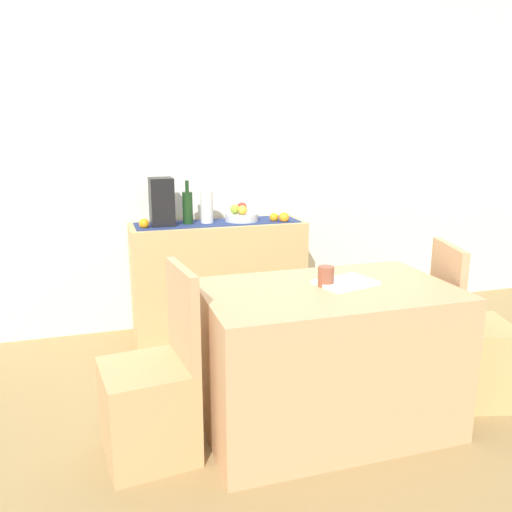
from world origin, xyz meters
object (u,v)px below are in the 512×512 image
at_px(ceramic_vase, 207,207).
at_px(coffee_cup, 326,276).
at_px(dining_table, 326,358).
at_px(sideboard_console, 219,278).
at_px(chair_near_window, 152,402).
at_px(coffee_maker, 162,202).
at_px(wine_bottle, 188,207).
at_px(open_book, 346,283).
at_px(fruit_bowl, 242,217).
at_px(chair_by_corner, 469,355).

distance_m(ceramic_vase, coffee_cup, 1.43).
bearing_deg(dining_table, sideboard_console, 98.96).
height_order(dining_table, chair_near_window, chair_near_window).
distance_m(sideboard_console, coffee_maker, 0.71).
relative_size(wine_bottle, coffee_cup, 3.15).
distance_m(open_book, chair_near_window, 1.10).
bearing_deg(sideboard_console, coffee_maker, 180.00).
relative_size(fruit_bowl, ceramic_vase, 1.05).
distance_m(fruit_bowl, coffee_cup, 1.39).
height_order(coffee_cup, chair_by_corner, chair_by_corner).
distance_m(dining_table, coffee_cup, 0.42).
distance_m(wine_bottle, chair_near_window, 1.64).
height_order(fruit_bowl, coffee_maker, coffee_maker).
height_order(sideboard_console, ceramic_vase, ceramic_vase).
bearing_deg(ceramic_vase, coffee_maker, 180.00).
xyz_separation_m(dining_table, coffee_cup, (-0.00, 0.04, 0.42)).
height_order(fruit_bowl, wine_bottle, wine_bottle).
distance_m(coffee_maker, dining_table, 1.68).
xyz_separation_m(wine_bottle, chair_near_window, (-0.44, -1.42, -0.69)).
xyz_separation_m(coffee_cup, chair_by_corner, (0.88, -0.03, -0.52)).
height_order(ceramic_vase, chair_by_corner, ceramic_vase).
relative_size(coffee_maker, ceramic_vase, 1.45).
relative_size(open_book, coffee_cup, 2.81).
height_order(wine_bottle, coffee_maker, coffee_maker).
height_order(sideboard_console, chair_near_window, chair_near_window).
distance_m(sideboard_console, chair_by_corner, 1.80).
distance_m(fruit_bowl, chair_near_window, 1.75).
bearing_deg(ceramic_vase, coffee_cup, -77.71).
distance_m(wine_bottle, dining_table, 1.60).
height_order(coffee_cup, chair_near_window, chair_near_window).
relative_size(coffee_maker, chair_by_corner, 0.37).
height_order(wine_bottle, coffee_cup, wine_bottle).
xyz_separation_m(sideboard_console, dining_table, (0.22, -1.42, -0.05)).
relative_size(coffee_maker, open_book, 1.20).
bearing_deg(wine_bottle, fruit_bowl, 0.00).
relative_size(ceramic_vase, chair_by_corner, 0.26).
bearing_deg(coffee_maker, chair_near_window, -100.32).
bearing_deg(ceramic_vase, open_book, -73.54).
bearing_deg(open_book, wine_bottle, 97.13).
height_order(open_book, chair_by_corner, chair_by_corner).
relative_size(sideboard_console, ceramic_vase, 5.39).
bearing_deg(fruit_bowl, ceramic_vase, 180.00).
relative_size(fruit_bowl, coffee_maker, 0.73).
bearing_deg(open_book, chair_by_corner, -16.46).
distance_m(fruit_bowl, ceramic_vase, 0.27).
relative_size(coffee_cup, chair_near_window, 0.11).
height_order(open_book, chair_near_window, chair_near_window).
relative_size(sideboard_console, open_book, 4.49).
bearing_deg(dining_table, open_book, 16.53).
distance_m(dining_table, chair_near_window, 0.89).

